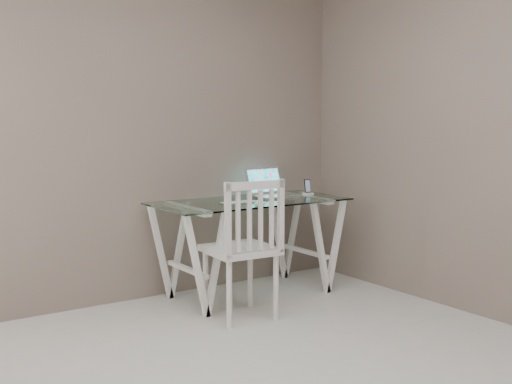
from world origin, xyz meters
The scene contains 7 objects.
room centered at (-0.06, 0.02, 1.72)m, with size 4.50×4.52×2.71m.
desk centered at (0.96, 1.85, 0.38)m, with size 1.50×0.70×0.75m.
chair centered at (0.60, 1.36, 0.54)m, with size 0.48×0.48×0.97m.
laptop centered at (1.24, 1.98, 0.80)m, with size 0.33×0.31×0.23m.
keyboard centered at (0.80, 1.77, 0.75)m, with size 0.27×0.12×0.01m, color silver.
mouse centered at (0.85, 1.56, 0.76)m, with size 0.10×0.06×0.03m, color white.
phone_dock centered at (1.56, 1.89, 0.78)m, with size 0.07×0.07×0.12m.
Camera 1 is at (-1.75, -2.20, 1.39)m, focal length 45.00 mm.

